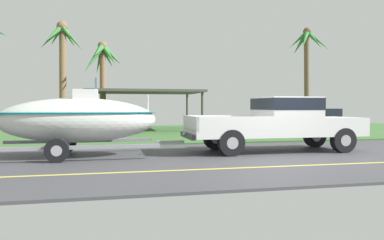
# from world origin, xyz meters

# --- Properties ---
(ground) EXTENTS (36.00, 22.00, 0.11)m
(ground) POSITION_xyz_m (0.00, 8.38, -0.01)
(ground) COLOR #424247
(pickup_truck_towing) EXTENTS (6.02, 2.00, 1.80)m
(pickup_truck_towing) POSITION_xyz_m (0.88, 1.17, 1.01)
(pickup_truck_towing) COLOR silver
(pickup_truck_towing) RESTS_ON ground
(boat_on_trailer) EXTENTS (5.80, 2.34, 2.33)m
(boat_on_trailer) POSITION_xyz_m (-5.79, 1.17, 1.10)
(boat_on_trailer) COLOR gray
(boat_on_trailer) RESTS_ON ground
(parked_sedan_near) EXTENTS (4.53, 1.84, 1.38)m
(parked_sedan_near) POSITION_xyz_m (6.63, 8.69, 0.67)
(parked_sedan_near) COLOR #99999E
(parked_sedan_near) RESTS_ON ground
(carport_awning) EXTENTS (6.77, 4.68, 2.47)m
(carport_awning) POSITION_xyz_m (-2.79, 12.35, 2.35)
(carport_awning) COLOR #4C4238
(carport_awning) RESTS_ON ground
(palm_tree_near_right) EXTENTS (2.57, 2.67, 5.55)m
(palm_tree_near_right) POSITION_xyz_m (-5.26, 13.47, 4.13)
(palm_tree_near_right) COLOR brown
(palm_tree_near_right) RESTS_ON ground
(palm_tree_mid) EXTENTS (2.71, 2.79, 6.73)m
(palm_tree_mid) POSITION_xyz_m (-7.65, 13.73, 4.71)
(palm_tree_mid) COLOR brown
(palm_tree_mid) RESTS_ON ground
(palm_tree_far_left) EXTENTS (3.19, 3.22, 7.21)m
(palm_tree_far_left) POSITION_xyz_m (9.15, 14.23, 5.33)
(palm_tree_far_left) COLOR brown
(palm_tree_far_left) RESTS_ON ground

